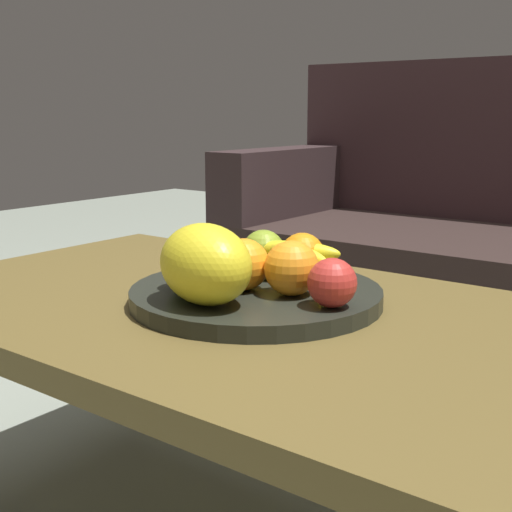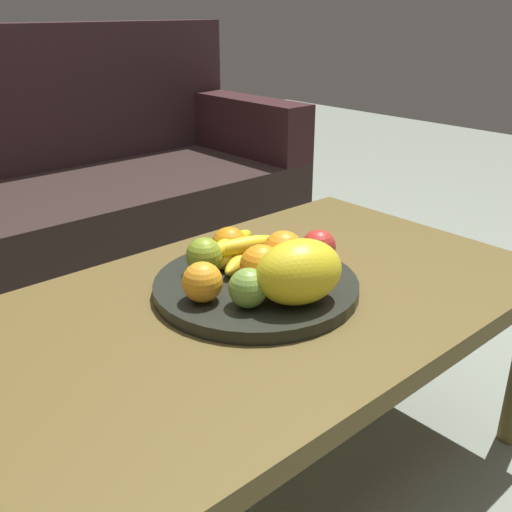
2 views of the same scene
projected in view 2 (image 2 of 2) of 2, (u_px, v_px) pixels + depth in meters
The scene contains 13 objects.
ground_plane at pixel (256, 481), 1.27m from camera, with size 8.00×8.00×0.00m, color gray.
coffee_table at pixel (257, 320), 1.11m from camera, with size 1.16×0.67×0.45m.
couch at pixel (58, 209), 2.02m from camera, with size 1.70×0.70×0.90m.
fruit_bowl at pixel (256, 286), 1.12m from camera, with size 0.39×0.39×0.03m, color black.
melon_large_front at pixel (299, 272), 1.01m from camera, with size 0.16×0.12×0.12m, color yellow.
orange_front at pixel (261, 266), 1.08m from camera, with size 0.08×0.08×0.08m, color orange.
orange_left at pixel (229, 245), 1.18m from camera, with size 0.07×0.07×0.07m, color orange.
orange_right at pixel (283, 252), 1.14m from camera, with size 0.08×0.08×0.08m, color orange.
orange_back at pixel (202, 282), 1.02m from camera, with size 0.07×0.07×0.07m, color orange.
apple_front at pixel (248, 288), 1.00m from camera, with size 0.07×0.07×0.07m, color #769F3F.
apple_left at pixel (204, 256), 1.13m from camera, with size 0.07×0.07×0.07m, color olive.
apple_right at pixel (317, 246), 1.18m from camera, with size 0.07×0.07×0.07m, color red.
banana_bunch at pixel (238, 252), 1.16m from camera, with size 0.17×0.11×0.06m.
Camera 2 is at (-0.65, -0.73, 0.95)m, focal length 41.04 mm.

